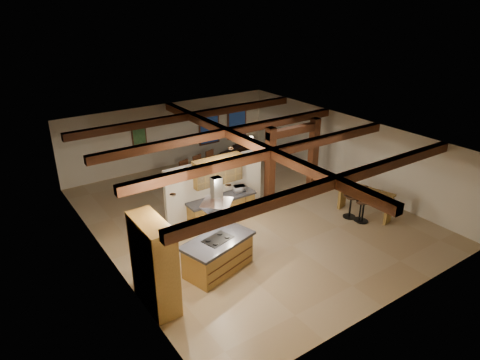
# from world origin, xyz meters

# --- Properties ---
(ground) EXTENTS (12.00, 12.00, 0.00)m
(ground) POSITION_xyz_m (0.00, 0.00, 0.00)
(ground) COLOR tan
(ground) RESTS_ON ground
(room_walls) EXTENTS (12.00, 12.00, 12.00)m
(room_walls) POSITION_xyz_m (0.00, 0.00, 1.78)
(room_walls) COLOR beige
(room_walls) RESTS_ON ground
(ceiling_beams) EXTENTS (10.00, 12.00, 0.28)m
(ceiling_beams) POSITION_xyz_m (0.00, 0.00, 2.76)
(ceiling_beams) COLOR #3C1A0F
(ceiling_beams) RESTS_ON room_walls
(timber_posts) EXTENTS (2.50, 0.30, 2.90)m
(timber_posts) POSITION_xyz_m (2.50, 0.50, 1.76)
(timber_posts) COLOR #3C1A0F
(timber_posts) RESTS_ON ground
(partition_wall) EXTENTS (3.80, 0.18, 2.20)m
(partition_wall) POSITION_xyz_m (-1.00, 0.50, 1.10)
(partition_wall) COLOR beige
(partition_wall) RESTS_ON ground
(pantry_cabinet) EXTENTS (0.67, 1.60, 2.40)m
(pantry_cabinet) POSITION_xyz_m (-4.67, -2.60, 1.20)
(pantry_cabinet) COLOR olive
(pantry_cabinet) RESTS_ON ground
(back_counter) EXTENTS (2.50, 0.66, 0.94)m
(back_counter) POSITION_xyz_m (-1.00, 0.11, 0.48)
(back_counter) COLOR olive
(back_counter) RESTS_ON ground
(upper_display_cabinet) EXTENTS (1.80, 0.36, 0.95)m
(upper_display_cabinet) POSITION_xyz_m (-1.00, 0.31, 1.85)
(upper_display_cabinet) COLOR olive
(upper_display_cabinet) RESTS_ON partition_wall
(range_hood) EXTENTS (1.10, 1.10, 1.40)m
(range_hood) POSITION_xyz_m (-2.61, -2.25, 1.78)
(range_hood) COLOR silver
(range_hood) RESTS_ON room_walls
(back_windows) EXTENTS (2.70, 0.07, 1.70)m
(back_windows) POSITION_xyz_m (2.80, 5.93, 1.50)
(back_windows) COLOR #3C1A0F
(back_windows) RESTS_ON room_walls
(framed_art) EXTENTS (0.65, 0.05, 0.85)m
(framed_art) POSITION_xyz_m (-1.50, 5.94, 1.70)
(framed_art) COLOR #3C1A0F
(framed_art) RESTS_ON room_walls
(recessed_cans) EXTENTS (3.16, 2.46, 0.03)m
(recessed_cans) POSITION_xyz_m (-2.53, -1.93, 2.87)
(recessed_cans) COLOR silver
(recessed_cans) RESTS_ON room_walls
(kitchen_island) EXTENTS (2.29, 1.61, 1.03)m
(kitchen_island) POSITION_xyz_m (-2.61, -2.25, 0.52)
(kitchen_island) COLOR olive
(kitchen_island) RESTS_ON ground
(dining_table) EXTENTS (1.78, 1.26, 0.57)m
(dining_table) POSITION_xyz_m (0.03, 2.86, 0.28)
(dining_table) COLOR #401810
(dining_table) RESTS_ON ground
(sofa) EXTENTS (2.36, 1.50, 0.64)m
(sofa) POSITION_xyz_m (2.49, 5.01, 0.32)
(sofa) COLOR black
(sofa) RESTS_ON ground
(microwave) EXTENTS (0.45, 0.34, 0.22)m
(microwave) POSITION_xyz_m (-0.25, 0.11, 1.05)
(microwave) COLOR silver
(microwave) RESTS_ON back_counter
(bar_counter) EXTENTS (0.95, 2.03, 1.03)m
(bar_counter) POSITION_xyz_m (3.44, -2.38, 0.70)
(bar_counter) COLOR olive
(bar_counter) RESTS_ON ground
(side_table) EXTENTS (0.58, 0.58, 0.59)m
(side_table) POSITION_xyz_m (3.87, 5.10, 0.30)
(side_table) COLOR #3C1A0F
(side_table) RESTS_ON ground
(table_lamp) EXTENTS (0.26, 0.26, 0.31)m
(table_lamp) POSITION_xyz_m (3.87, 5.10, 0.81)
(table_lamp) COLOR black
(table_lamp) RESTS_ON side_table
(bar_stool_a) EXTENTS (0.46, 0.47, 1.26)m
(bar_stool_a) POSITION_xyz_m (3.03, -2.64, 0.64)
(bar_stool_a) COLOR black
(bar_stool_a) RESTS_ON ground
(bar_stool_b) EXTENTS (0.41, 0.43, 1.15)m
(bar_stool_b) POSITION_xyz_m (3.02, -2.53, 0.58)
(bar_stool_b) COLOR black
(bar_stool_b) RESTS_ON ground
(bar_stool_c) EXTENTS (0.47, 0.48, 1.28)m
(bar_stool_c) POSITION_xyz_m (2.89, -2.16, 0.65)
(bar_stool_c) COLOR black
(bar_stool_c) RESTS_ON ground
(dining_chairs) EXTENTS (2.44, 2.44, 1.29)m
(dining_chairs) POSITION_xyz_m (0.03, 2.86, 0.66)
(dining_chairs) COLOR #3C1A0F
(dining_chairs) RESTS_ON ground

